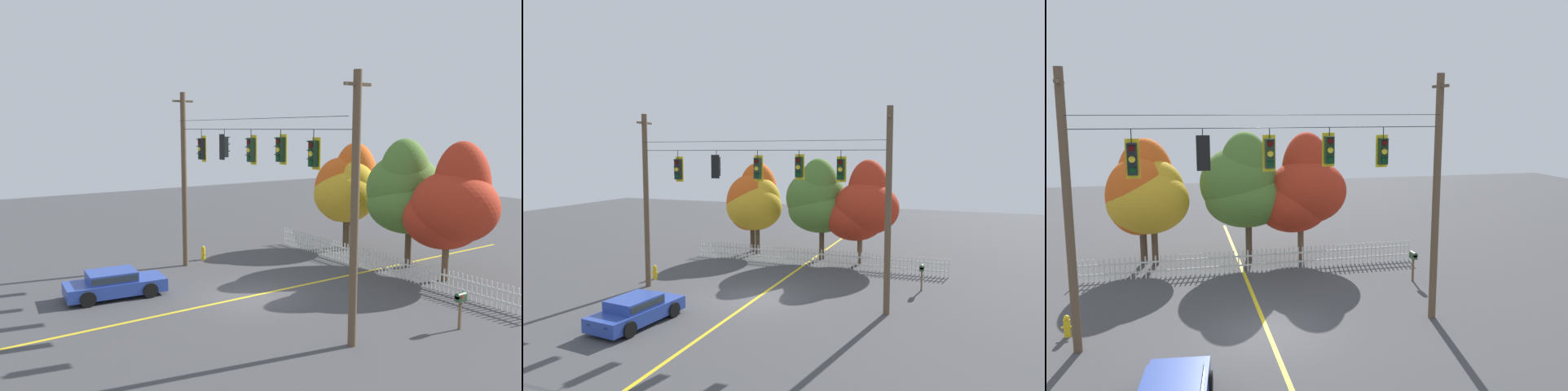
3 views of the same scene
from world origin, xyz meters
The scene contains 15 objects.
ground centered at (0.00, 0.00, 0.00)m, with size 80.00×80.00×0.00m, color #424244.
lane_centerline_stripe centered at (0.00, 0.00, 0.00)m, with size 0.16×36.00×0.01m, color gold.
signal_support_span centered at (0.00, 0.00, 4.55)m, with size 12.61×1.10×8.93m.
traffic_signal_northbound_secondary centered at (-4.21, 0.01, 6.16)m, with size 0.43×0.38×1.56m.
traffic_signal_eastbound_side centered at (-2.04, -0.01, 6.31)m, with size 0.43×0.38×1.35m.
traffic_signal_westbound_side centered at (0.12, 0.01, 6.25)m, with size 0.43×0.38×1.45m.
traffic_signal_southbound_primary centered at (2.15, 0.01, 6.33)m, with size 0.43×0.38×1.33m.
traffic_signal_northbound_primary centered at (4.09, 0.01, 6.25)m, with size 0.43×0.38×1.40m.
white_picket_fence centered at (0.57, 7.36, 0.53)m, with size 15.95×0.06×1.05m.
autumn_maple_near_fence centered at (-4.64, 9.90, 3.79)m, with size 3.25×3.56×6.29m.
autumn_maple_mid centered at (-4.19, 9.54, 3.37)m, with size 3.94×3.25×5.23m.
autumn_oak_far_east centered at (0.30, 9.25, 3.87)m, with size 4.40×3.78×6.63m.
autumn_maple_far_west centered at (3.29, 9.02, 3.54)m, with size 4.66×3.67×6.56m.
fire_hydrant centered at (-6.72, 1.33, 0.38)m, with size 0.38×0.22×0.77m.
roadside_mailbox centered at (7.30, 4.16, 1.11)m, with size 0.25×0.44×1.36m.
Camera 3 is at (-2.80, -17.39, 7.66)m, focal length 36.85 mm.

